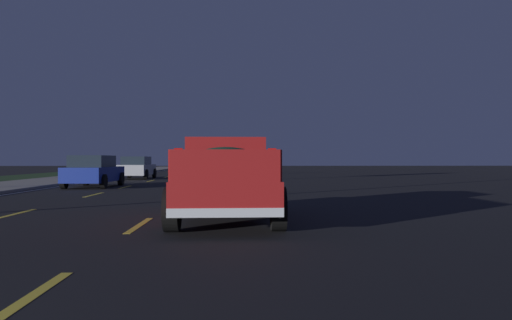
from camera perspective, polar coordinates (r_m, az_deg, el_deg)
name	(u,v)px	position (r m, az deg, el deg)	size (l,w,h in m)	color
ground	(173,183)	(28.57, -9.58, -2.63)	(144.00, 144.00, 0.00)	black
sidewalk_shoulder	(41,182)	(30.47, -23.62, -2.36)	(108.00, 4.00, 0.12)	gray
lane_markings	(130,181)	(32.01, -14.37, -2.33)	(108.00, 7.04, 0.01)	yellow
pickup_truck	(226,176)	(11.16, -3.54, -1.86)	(5.47, 2.38, 1.87)	maroon
sedan_blue	(94,171)	(25.18, -18.24, -1.22)	(4.44, 2.09, 1.54)	navy
sedan_silver	(137,167)	(35.08, -13.59, -0.84)	(4.42, 2.05, 1.54)	#B2B5BA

